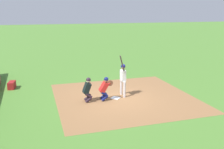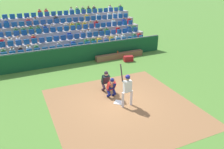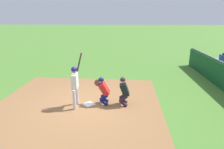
{
  "view_description": "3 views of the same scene",
  "coord_description": "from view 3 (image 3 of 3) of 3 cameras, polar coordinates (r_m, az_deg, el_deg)",
  "views": [
    {
      "loc": [
        12.28,
        -4.32,
        4.57
      ],
      "look_at": [
        0.01,
        -0.2,
        1.33
      ],
      "focal_mm": 40.97,
      "sensor_mm": 36.0,
      "label": 1
    },
    {
      "loc": [
        4.93,
        9.4,
        6.31
      ],
      "look_at": [
        -0.04,
        -0.9,
        1.29
      ],
      "focal_mm": 36.43,
      "sensor_mm": 36.0,
      "label": 2
    },
    {
      "loc": [
        -7.62,
        -1.47,
        3.76
      ],
      "look_at": [
        0.16,
        -1.02,
        1.36
      ],
      "focal_mm": 30.61,
      "sensor_mm": 36.0,
      "label": 3
    }
  ],
  "objects": [
    {
      "name": "catcher_crouching",
      "position": [
        8.36,
        -2.66,
        -4.34
      ],
      "size": [
        0.48,
        0.71,
        1.26
      ],
      "color": "#111754",
      "rests_on": "ground_plane"
    },
    {
      "name": "home_plate_umpire",
      "position": [
        8.25,
        3.53,
        -4.64
      ],
      "size": [
        0.47,
        0.46,
        1.3
      ],
      "color": "#2C1D29",
      "rests_on": "ground_plane"
    },
    {
      "name": "infield_dirt_patch",
      "position": [
        8.72,
        -10.2,
        -8.69
      ],
      "size": [
        7.36,
        7.47,
        0.01
      ],
      "primitive_type": "cube",
      "rotation": [
        0.0,
        0.0,
        -0.03
      ],
      "color": "olive",
      "rests_on": "ground_plane"
    },
    {
      "name": "ground_plane",
      "position": [
        8.62,
        -6.93,
        -8.87
      ],
      "size": [
        160.0,
        160.0,
        0.0
      ],
      "primitive_type": "plane",
      "color": "#4D7F30"
    },
    {
      "name": "home_plate_marker",
      "position": [
        8.62,
        -6.93,
        -8.77
      ],
      "size": [
        0.62,
        0.62,
        0.02
      ],
      "primitive_type": "cube",
      "rotation": [
        0.0,
        0.0,
        0.79
      ],
      "color": "white",
      "rests_on": "infield_dirt_patch"
    },
    {
      "name": "batter_at_plate",
      "position": [
        8.1,
        -10.98,
        -2.25
      ],
      "size": [
        0.63,
        0.43,
        2.32
      ],
      "color": "silver",
      "rests_on": "ground_plane"
    }
  ]
}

